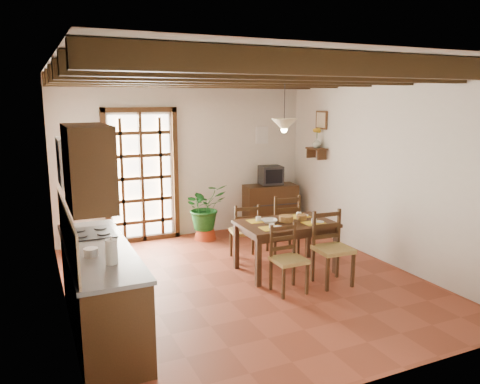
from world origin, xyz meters
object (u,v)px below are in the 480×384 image
chair_near_right (332,262)px  chair_far_right (283,235)px  chair_near_left (288,271)px  chair_far_left (245,242)px  sideboard (270,207)px  potted_plant (205,207)px  kitchen_counter (100,289)px  dining_table (286,228)px  crt_tv (271,175)px  pendant_lamp (284,124)px

chair_near_right → chair_far_right: 1.34m
chair_near_left → chair_far_left: chair_far_left is taller
sideboard → potted_plant: potted_plant is taller
chair_near_right → chair_near_left: bearing=-178.1°
kitchen_counter → chair_near_right: (2.97, 0.07, -0.17)m
kitchen_counter → potted_plant: size_ratio=1.08×
dining_table → chair_far_left: (-0.32, 0.68, -0.35)m
crt_tv → potted_plant: 1.45m
chair_near_left → crt_tv: (1.21, 2.74, 0.76)m
dining_table → crt_tv: crt_tv is taller
chair_far_left → sideboard: bearing=-119.5°
sideboard → pendant_lamp: bearing=-106.9°
dining_table → kitchen_counter: bearing=-163.1°
chair_near_left → potted_plant: 2.61m
dining_table → pendant_lamp: pendant_lamp is taller
potted_plant → chair_far_right: bearing=-56.2°
dining_table → chair_far_right: size_ratio=1.37×
crt_tv → chair_far_right: bearing=-102.5°
dining_table → pendant_lamp: bearing=91.1°
dining_table → potted_plant: size_ratio=0.64×
chair_far_right → pendant_lamp: pendant_lamp is taller
sideboard → kitchen_counter: bearing=-134.5°
chair_far_right → pendant_lamp: bearing=67.9°
chair_near_left → chair_near_right: chair_near_right is taller
chair_far_left → chair_far_right: 0.66m
chair_near_right → potted_plant: (-0.82, 2.60, 0.27)m
potted_plant → chair_far_left: bearing=-81.7°
pendant_lamp → potted_plant: bearing=105.4°
dining_table → crt_tv: bearing=68.4°
kitchen_counter → chair_far_left: 2.74m
chair_far_right → sideboard: 1.51m
kitchen_counter → chair_far_right: kitchen_counter is taller
dining_table → chair_near_left: bearing=-116.1°
chair_far_right → potted_plant: 1.53m
dining_table → chair_near_right: size_ratio=1.38×
chair_near_left → crt_tv: bearing=65.6°
chair_near_right → chair_far_right: (0.02, 1.34, 0.00)m
kitchen_counter → chair_near_right: kitchen_counter is taller
kitchen_counter → chair_near_left: (2.31, 0.08, -0.20)m
potted_plant → chair_near_right: bearing=-72.6°
chair_near_left → kitchen_counter: bearing=-178.4°
chair_near_right → chair_far_right: size_ratio=1.00×
chair_far_left → sideboard: (1.19, 1.40, 0.14)m
chair_near_right → sideboard: bearing=81.6°
kitchen_counter → potted_plant: (2.15, 2.67, 0.10)m
chair_near_left → sideboard: size_ratio=0.87×
pendant_lamp → chair_near_left: bearing=-114.1°
chair_near_left → pendant_lamp: size_ratio=1.02×
sideboard → pendant_lamp: pendant_lamp is taller
kitchen_counter → chair_near_right: 2.97m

